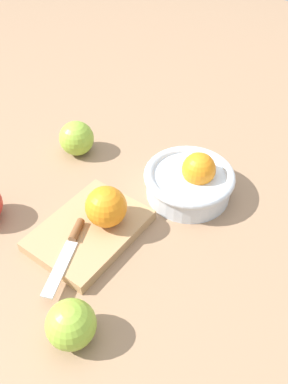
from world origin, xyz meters
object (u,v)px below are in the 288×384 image
at_px(orange_on_board, 106,207).
at_px(apple_back_right, 71,324).
at_px(apple_front_left, 77,138).
at_px(bowl, 190,180).
at_px(knife, 70,246).
at_px(cutting_board, 90,230).

distance_m(orange_on_board, apple_back_right, 0.21).
height_order(orange_on_board, apple_front_left, orange_on_board).
distance_m(bowl, knife, 0.26).
xyz_separation_m(bowl, knife, (0.26, -0.04, -0.01)).
distance_m(cutting_board, apple_back_right, 0.20).
bearing_deg(orange_on_board, apple_back_right, 36.11).
bearing_deg(bowl, orange_on_board, -12.91).
relative_size(apple_back_right, apple_front_left, 0.96).
height_order(cutting_board, apple_front_left, apple_front_left).
height_order(cutting_board, apple_back_right, apple_back_right).
bearing_deg(cutting_board, apple_back_right, 44.67).
bearing_deg(knife, bowl, 171.63).
height_order(orange_on_board, knife, orange_on_board).
bearing_deg(apple_back_right, orange_on_board, -143.89).
xyz_separation_m(cutting_board, apple_front_left, (-0.13, -0.21, 0.03)).
distance_m(bowl, cutting_board, 0.21).
height_order(cutting_board, knife, knife).
height_order(bowl, cutting_board, bowl).
xyz_separation_m(apple_back_right, apple_front_left, (-0.27, -0.34, 0.00)).
distance_m(knife, apple_back_right, 0.15).
distance_m(knife, apple_front_left, 0.29).
height_order(orange_on_board, apple_back_right, orange_on_board).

